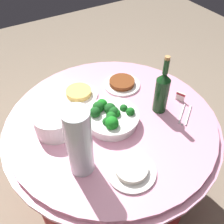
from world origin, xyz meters
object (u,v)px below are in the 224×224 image
plate_stack (55,122)px  serving_tongs (185,115)px  broccoli_bowl (111,117)px  decorative_fruit_vase (80,145)px  label_placard_front (180,96)px  food_plate_rice (131,170)px  food_plate_stir_fry (122,83)px  food_plate_noodles (79,93)px  wine_bottle (162,91)px

plate_stack → serving_tongs: 0.68m
broccoli_bowl → decorative_fruit_vase: decorative_fruit_vase is taller
label_placard_front → food_plate_rice: bearing=116.7°
food_plate_rice → serving_tongs: bearing=-72.2°
food_plate_stir_fry → label_placard_front: bearing=-143.7°
food_plate_rice → food_plate_stir_fry: bearing=-28.7°
food_plate_noodles → label_placard_front: 0.58m
plate_stack → decorative_fruit_vase: size_ratio=0.62×
serving_tongs → food_plate_stir_fry: food_plate_stir_fry is taller
plate_stack → food_plate_rice: 0.45m
serving_tongs → food_plate_noodles: (0.45, 0.42, 0.01)m
label_placard_front → broccoli_bowl: bearing=83.7°
food_plate_rice → plate_stack: bearing=24.3°
label_placard_front → food_plate_noodles: bearing=55.0°
food_plate_noodles → wine_bottle: bearing=-135.4°
wine_bottle → broccoli_bowl: bearing=80.9°
serving_tongs → label_placard_front: label_placard_front is taller
decorative_fruit_vase → food_plate_noodles: bearing=-24.0°
broccoli_bowl → decorative_fruit_vase: (-0.17, 0.25, 0.11)m
broccoli_bowl → plate_stack: bearing=67.9°
wine_bottle → food_plate_stir_fry: 0.31m
broccoli_bowl → wine_bottle: bearing=-99.1°
plate_stack → wine_bottle: 0.57m
broccoli_bowl → food_plate_noodles: broccoli_bowl is taller
decorative_fruit_vase → food_plate_rice: (-0.14, -0.17, -0.14)m
food_plate_stir_fry → plate_stack: bearing=105.5°
serving_tongs → label_placard_front: bearing=-28.7°
decorative_fruit_vase → label_placard_front: (0.12, -0.68, -0.12)m
plate_stack → label_placard_front: plate_stack is taller
wine_bottle → label_placard_front: (-0.00, -0.15, -0.10)m
broccoli_bowl → plate_stack: broccoli_bowl is taller
plate_stack → food_plate_rice: (-0.41, -0.18, -0.04)m
serving_tongs → food_plate_rice: bearing=107.8°
broccoli_bowl → food_plate_rice: bearing=165.8°
serving_tongs → food_plate_rice: food_plate_rice is taller
food_plate_rice → food_plate_noodles: bearing=-2.9°
decorative_fruit_vase → serving_tongs: 0.63m
decorative_fruit_vase → plate_stack: bearing=2.7°
decorative_fruit_vase → label_placard_front: bearing=-80.1°
food_plate_noodles → broccoli_bowl: bearing=-170.8°
serving_tongs → food_plate_rice: 0.47m
food_plate_stir_fry → food_plate_rice: bearing=151.3°
plate_stack → food_plate_noodles: (0.18, -0.21, -0.04)m
decorative_fruit_vase → broccoli_bowl: bearing=-56.2°
broccoli_bowl → serving_tongs: bearing=-113.3°
plate_stack → food_plate_stir_fry: 0.50m
wine_bottle → food_plate_rice: wine_bottle is taller
food_plate_noodles → food_plate_stir_fry: bearing=-100.2°
food_plate_rice → decorative_fruit_vase: bearing=51.6°
decorative_fruit_vase → label_placard_front: size_ratio=6.18×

